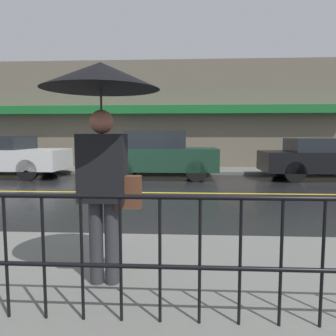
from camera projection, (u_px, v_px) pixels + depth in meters
The scene contains 8 objects.
ground_plane at pixel (124, 192), 8.65m from camera, with size 80.00×80.00×0.00m, color black.
sidewalk_near at pixel (31, 271), 3.50m from camera, with size 28.00×2.42×0.11m.
sidewalk_far at pixel (147, 170), 13.59m from camera, with size 28.00×2.05×0.11m.
lane_marking at pixel (124, 192), 8.65m from camera, with size 25.20×0.12×0.01m.
building_storefront at pixel (150, 115), 14.49m from camera, with size 28.00×0.85×4.77m.
pedestrian at pixel (102, 108), 2.95m from camera, with size 1.06×1.06×2.04m.
car_dark_green at pixel (160, 155), 11.40m from camera, with size 3.90×1.74×1.65m.
car_black at pixel (329, 158), 11.09m from camera, with size 4.54×1.79×1.40m.
Camera 1 is at (1.66, -8.46, 1.51)m, focal length 35.00 mm.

